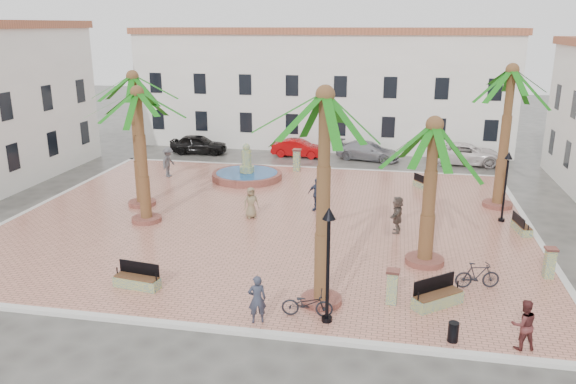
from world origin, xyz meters
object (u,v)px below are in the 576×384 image
Objects in this scene: bench_se at (437,298)px; cyclist_a at (257,299)px; cyclist_b at (524,324)px; car_white at (466,154)px; bollard_n at (297,160)px; lamppost_s at (328,246)px; palm_ne at (511,87)px; bicycle_b at (477,275)px; palm_s at (325,120)px; car_red at (298,148)px; bench_s at (137,281)px; bench_ne at (423,185)px; car_black at (199,144)px; car_silver at (368,151)px; fountain at (247,174)px; bollard_e at (550,262)px; bench_e at (521,227)px; pedestrian_east at (397,214)px; palm_sw at (138,109)px; palm_e at (433,145)px; palm_nw at (134,92)px; pedestrian_north at (168,162)px; lamppost_e at (507,175)px; bollard_se at (392,286)px; bicycle_a at (307,304)px; pedestrian_fountain_a at (251,203)px; litter_bin at (453,332)px; pedestrian_fountain_b at (317,194)px.

cyclist_a is at bearing 161.27° from bench_se.
cyclist_b reaches higher than car_white.
lamppost_s is at bearing -77.05° from bollard_n.
palm_ne is 12.38m from bicycle_b.
palm_s is 24.63m from car_red.
palm_s reaches higher than bench_s.
bench_ne is at bearing -6.15° from bicycle_b.
car_silver is at bearing -92.73° from car_black.
fountain is 19.63m from bollard_e.
pedestrian_east is (-5.90, -1.16, 0.66)m from bench_e.
palm_sw is 17.44m from bench_ne.
car_black is (-16.87, 22.36, 0.31)m from bench_se.
bollard_e is (4.73, -0.53, -4.38)m from palm_e.
bollard_e is at bearing -75.65° from bicycle_b.
bollard_e reaches higher than bench_s.
pedestrian_east is (13.87, -1.63, -5.30)m from palm_nw.
pedestrian_east is 15.71m from car_silver.
palm_s is 1.42× the size of car_white.
palm_sw is 13.78m from bollard_n.
bench_ne is 0.39× the size of car_red.
palm_s is 7.54m from bench_se.
bollard_e is at bearing -111.03° from pedestrian_north.
lamppost_s reaches higher than bollard_n.
lamppost_e reaches higher than bollard_se.
bicycle_a is at bearing 131.69° from bench_ne.
bollard_e is at bearing -144.47° from car_silver.
car_white is (-1.11, 19.58, -0.05)m from bollard_e.
pedestrian_fountain_a reaches higher than bicycle_a.
litter_bin is 0.12× the size of car_white.
fountain is 0.61× the size of palm_nw.
cyclist_a is 8.38m from cyclist_b.
palm_nw is 3.76× the size of pedestrian_north.
palm_sw is 1.25× the size of car_white.
pedestrian_fountain_b is (-6.06, 12.07, 0.57)m from litter_bin.
car_silver reaches higher than bicycle_b.
bicycle_b is at bearing -148.83° from car_red.
car_white is at bearing -85.48° from car_red.
car_red is at bearing 33.38° from bench_e.
bench_ne is 7.97m from pedestrian_fountain_b.
bench_e is 2.71m from lamppost_e.
bench_s is 0.40× the size of car_silver.
palm_e reaches higher than bollard_e.
bench_se is 4.70m from bicycle_a.
litter_bin is 0.14× the size of car_silver.
palm_ne reaches higher than bollard_se.
cyclist_b is (2.67, -6.05, -4.22)m from palm_e.
bicycle_a is (-4.13, -5.33, -4.57)m from palm_e.
palm_s is at bearing -131.27° from palm_e.
bench_ne is at bearing 83.77° from bollard_se.
bollard_se is 7.36m from pedestrian_east.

